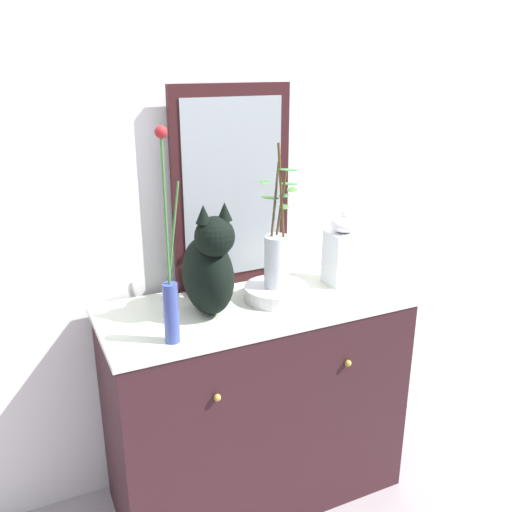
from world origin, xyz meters
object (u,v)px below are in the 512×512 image
object	(u,v)px
cat_sitting	(209,268)
vase_glass_clear	(277,255)
jar_lidded_porcelain	(343,251)
sideboard	(256,401)
vase_slim_green	(170,292)
mirror_leaning	(232,189)
bowl_porcelain	(277,292)

from	to	relation	value
cat_sitting	vase_glass_clear	bearing A→B (deg)	1.88
jar_lidded_porcelain	vase_glass_clear	bearing A→B (deg)	-173.78
sideboard	vase_slim_green	bearing A→B (deg)	-156.60
sideboard	mirror_leaning	xyz separation A→B (m)	(-0.00, 0.21, 0.80)
jar_lidded_porcelain	bowl_porcelain	bearing A→B (deg)	-173.73
vase_slim_green	vase_glass_clear	bearing A→B (deg)	19.13
bowl_porcelain	vase_glass_clear	size ratio (longest dim) A/B	0.45
mirror_leaning	cat_sitting	xyz separation A→B (m)	(-0.18, -0.22, -0.21)
sideboard	bowl_porcelain	world-z (taller)	bowl_porcelain
sideboard	cat_sitting	size ratio (longest dim) A/B	2.42
cat_sitting	jar_lidded_porcelain	size ratio (longest dim) A/B	1.59
sideboard	mirror_leaning	bearing A→B (deg)	90.39
cat_sitting	bowl_porcelain	xyz separation A→B (m)	(0.27, 0.01, -0.14)
vase_slim_green	sideboard	bearing A→B (deg)	23.40
mirror_leaning	vase_slim_green	distance (m)	0.56
vase_glass_clear	mirror_leaning	bearing A→B (deg)	111.71
cat_sitting	vase_glass_clear	world-z (taller)	vase_glass_clear
sideboard	vase_glass_clear	bearing A→B (deg)	-1.27
bowl_porcelain	sideboard	bearing A→B (deg)	178.43
sideboard	vase_glass_clear	size ratio (longest dim) A/B	2.15
sideboard	cat_sitting	bearing A→B (deg)	-176.67
sideboard	jar_lidded_porcelain	size ratio (longest dim) A/B	3.83
sideboard	vase_glass_clear	world-z (taller)	vase_glass_clear
cat_sitting	vase_slim_green	bearing A→B (deg)	-140.79
mirror_leaning	cat_sitting	bearing A→B (deg)	-129.09
sideboard	vase_slim_green	world-z (taller)	vase_slim_green
bowl_porcelain	jar_lidded_porcelain	bearing A→B (deg)	6.27
vase_slim_green	vase_glass_clear	xyz separation A→B (m)	(0.45, 0.15, 0.00)
cat_sitting	jar_lidded_porcelain	distance (m)	0.57
cat_sitting	vase_glass_clear	size ratio (longest dim) A/B	0.89
vase_glass_clear	vase_slim_green	bearing A→B (deg)	-160.87
vase_glass_clear	jar_lidded_porcelain	size ratio (longest dim) A/B	1.78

